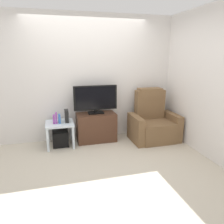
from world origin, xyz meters
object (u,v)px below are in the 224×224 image
at_px(book_middle, 56,118).
at_px(game_console, 67,116).
at_px(recliner_armchair, 153,122).
at_px(book_rightmost, 59,119).
at_px(side_table, 60,126).
at_px(subwoofer_box, 60,138).
at_px(tv_stand, 96,127).
at_px(book_leftmost, 54,119).
at_px(television, 96,99).

xyz_separation_m(book_middle, game_console, (0.20, 0.03, 0.02)).
xyz_separation_m(recliner_armchair, book_rightmost, (-1.94, 0.13, 0.20)).
bearing_deg(game_console, side_table, -176.05).
bearing_deg(book_rightmost, subwoofer_box, 101.48).
xyz_separation_m(tv_stand, book_leftmost, (-0.85, -0.10, 0.27)).
bearing_deg(side_table, book_leftmost, -168.69).
xyz_separation_m(subwoofer_box, book_middle, (-0.06, -0.02, 0.44)).
height_order(recliner_armchair, book_leftmost, recliner_armchair).
height_order(recliner_armchair, game_console, recliner_armchair).
height_order(recliner_armchair, subwoofer_box, recliner_armchair).
relative_size(subwoofer_box, book_middle, 1.46).
height_order(book_middle, game_console, game_console).
height_order(side_table, book_leftmost, book_leftmost).
relative_size(side_table, book_rightmost, 3.25).
bearing_deg(book_leftmost, subwoofer_box, 11.31).
bearing_deg(subwoofer_box, side_table, 180.00).
relative_size(television, game_console, 3.66).
height_order(tv_stand, book_middle, book_middle).
relative_size(tv_stand, game_console, 3.31).
distance_m(tv_stand, game_console, 0.68).
bearing_deg(game_console, television, 8.19).
relative_size(subwoofer_box, book_leftmost, 1.85).
xyz_separation_m(television, game_console, (-0.61, -0.09, -0.29)).
distance_m(tv_stand, recliner_armchair, 1.22).
relative_size(side_table, book_leftmost, 3.28).
bearing_deg(book_rightmost, book_leftmost, 180.00).
relative_size(tv_stand, television, 0.90).
relative_size(tv_stand, recliner_armchair, 0.75).
distance_m(television, side_table, 0.90).
bearing_deg(book_middle, game_console, 8.52).
relative_size(book_leftmost, book_rightmost, 0.99).
relative_size(book_leftmost, game_console, 0.67).
height_order(television, book_middle, television).
distance_m(book_leftmost, book_middle, 0.05).
xyz_separation_m(television, subwoofer_box, (-0.75, -0.10, -0.75)).
distance_m(book_middle, game_console, 0.20).
relative_size(tv_stand, side_table, 1.50).
height_order(tv_stand, side_table, tv_stand).
xyz_separation_m(side_table, subwoofer_box, (0.00, 0.00, -0.25)).
bearing_deg(book_rightmost, tv_stand, 7.51).
height_order(side_table, game_console, game_console).
distance_m(subwoofer_box, book_middle, 0.44).
bearing_deg(book_rightmost, side_table, 101.48).
relative_size(side_table, game_console, 2.21).
xyz_separation_m(side_table, book_middle, (-0.06, -0.02, 0.18)).
bearing_deg(subwoofer_box, recliner_armchair, -4.33).
relative_size(tv_stand, book_leftmost, 4.91).
bearing_deg(tv_stand, game_console, -173.56).
distance_m(tv_stand, side_table, 0.76).
height_order(recliner_armchair, book_middle, recliner_armchair).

